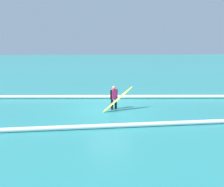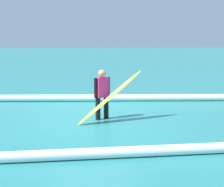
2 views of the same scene
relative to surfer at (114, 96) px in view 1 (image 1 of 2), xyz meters
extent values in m
plane|color=teal|center=(0.34, 0.05, -0.79)|extent=(122.73, 122.73, 0.00)
cylinder|color=black|center=(-0.12, -0.07, -0.47)|extent=(0.14, 0.14, 0.64)
cylinder|color=black|center=(0.12, 0.07, -0.47)|extent=(0.14, 0.14, 0.64)
cube|color=#D82672|center=(0.00, 0.00, 0.13)|extent=(0.39, 0.35, 0.57)
sphere|color=tan|center=(0.00, 0.00, 0.52)|extent=(0.22, 0.22, 0.22)
cylinder|color=black|center=(-0.18, -0.11, 0.13)|extent=(0.09, 0.17, 0.57)
cylinder|color=black|center=(0.18, 0.11, 0.13)|extent=(0.09, 0.09, 0.57)
ellipsoid|color=yellow|center=(-0.20, 0.34, -0.10)|extent=(1.89, 0.86, 1.42)
ellipsoid|color=blue|center=(-0.20, 0.34, -0.09)|extent=(1.48, 0.59, 1.15)
cylinder|color=white|center=(-0.71, -2.63, -0.67)|extent=(22.09, 1.29, 0.25)
cylinder|color=white|center=(1.78, 3.22, -0.68)|extent=(14.33, 1.06, 0.22)
camera|label=1|loc=(0.83, 13.33, 3.19)|focal=36.69mm
camera|label=2|loc=(0.34, 9.24, 1.56)|focal=52.79mm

